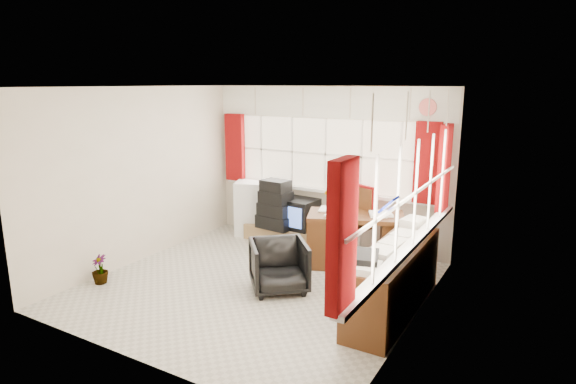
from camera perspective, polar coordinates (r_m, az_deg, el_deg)
name	(u,v)px	position (r m, az deg, el deg)	size (l,w,h in m)	color
ground	(257,285)	(6.33, -3.67, -10.95)	(4.00, 4.00, 0.00)	beige
room_walls	(255,171)	(5.88, -3.87, 2.54)	(4.00, 4.00, 4.00)	beige
window_back	(324,186)	(7.65, 4.32, 0.70)	(3.70, 0.12, 3.60)	beige
window_right	(410,239)	(5.22, 14.31, -5.46)	(0.12, 3.70, 3.60)	beige
curtains	(355,169)	(6.27, 7.96, 2.67)	(3.83, 3.83, 1.15)	maroon
overhead_cabinets	(363,107)	(6.21, 8.86, 9.93)	(3.98, 3.98, 0.48)	white
desk	(355,237)	(6.87, 7.97, -5.34)	(1.46, 1.09, 0.79)	#572C14
desk_lamp	(346,195)	(6.68, 6.89, -0.36)	(0.16, 0.14, 0.39)	#FFBD0A
task_chair	(357,221)	(7.07, 8.18, -3.41)	(0.61, 0.62, 1.10)	black
office_chair	(279,266)	(6.06, -1.08, -8.75)	(0.68, 0.70, 0.64)	black
radiator	(348,248)	(7.02, 7.15, -6.64)	(0.38, 0.20, 0.54)	white
credenza	(394,278)	(5.65, 12.44, -9.89)	(0.50, 2.00, 0.85)	#572C14
file_tray	(362,260)	(4.92, 8.82, -7.93)	(0.31, 0.40, 0.13)	black
tv_bench	(287,234)	(7.92, -0.08, -4.98)	(1.40, 0.50, 0.25)	#9B734D
crt_tv	(300,214)	(7.74, 1.39, -2.59)	(0.57, 0.54, 0.48)	black
hifi_stack	(276,206)	(7.72, -1.46, -1.71)	(0.61, 0.42, 0.79)	black
mini_fridge	(253,207)	(8.27, -4.18, -1.84)	(0.70, 0.70, 0.92)	white
spray_bottle_a	(269,258)	(6.80, -2.26, -7.84)	(0.11, 0.11, 0.30)	silver
spray_bottle_b	(317,256)	(7.04, 3.50, -7.58)	(0.09, 0.09, 0.19)	#86C8C2
flower_vase	(100,269)	(6.75, -21.41, -8.53)	(0.21, 0.21, 0.38)	black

